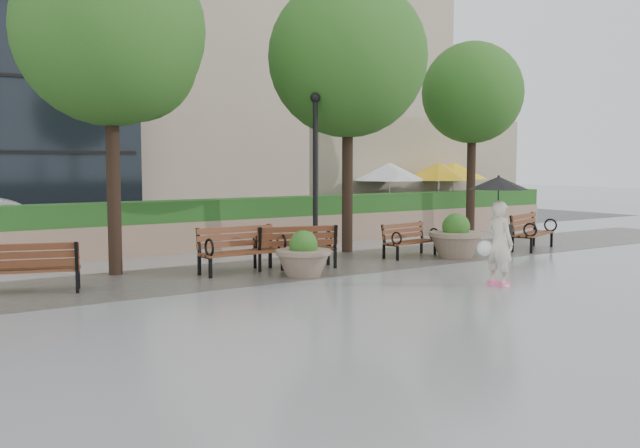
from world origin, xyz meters
TOP-DOWN VIEW (x-y plane):
  - ground at (0.00, 0.00)m, footprint 100.00×100.00m
  - cobble_strip at (0.00, 3.00)m, footprint 28.00×3.20m
  - hedge_wall at (0.00, 7.00)m, footprint 24.00×0.80m
  - cafe_wall at (9.50, 10.00)m, footprint 10.00×0.60m
  - cafe_hedge at (9.00, 7.80)m, footprint 8.00×0.50m
  - asphalt_street at (0.00, 11.00)m, footprint 40.00×7.00m
  - bldg_stone at (10.00, 23.00)m, footprint 18.00×10.00m
  - bench_0 at (-6.34, 3.01)m, footprint 1.84×1.19m
  - bench_1 at (-2.11, 2.96)m, footprint 1.83×0.75m
  - bench_2 at (-0.84, 2.84)m, footprint 1.90×1.20m
  - bench_3 at (2.53, 2.87)m, footprint 1.61×0.85m
  - bench_4 at (6.21, 2.12)m, footprint 1.89×1.27m
  - planter_left at (-1.26, 1.86)m, footprint 1.13×1.13m
  - planter_right at (3.37, 2.14)m, footprint 1.31×1.31m
  - lamppost at (0.29, 3.71)m, footprint 0.28×0.28m
  - tree_0 at (-4.22, 4.31)m, footprint 3.87×3.84m
  - tree_1 at (1.98, 4.58)m, footprint 4.05×4.05m
  - tree_2 at (7.87, 5.88)m, footprint 3.32×3.20m
  - patio_umb_white at (6.76, 8.68)m, footprint 2.50×2.50m
  - patio_umb_yellow_a at (8.53, 8.12)m, footprint 2.50×2.50m
  - patio_umb_yellow_b at (10.21, 9.05)m, footprint 2.50×2.50m
  - car_right at (-5.48, 10.05)m, footprint 4.37×1.98m
  - pedestrian at (1.20, -1.11)m, footprint 1.12×1.12m

SIDE VIEW (x-z plane):
  - ground at x=0.00m, z-range 0.00..0.00m
  - asphalt_street at x=0.00m, z-range 0.00..0.00m
  - cobble_strip at x=0.00m, z-range 0.00..0.01m
  - bench_3 at x=2.53m, z-range -0.17..0.66m
  - bench_0 at x=-6.34m, z-range -0.19..0.74m
  - bench_4 at x=6.21m, z-range -0.19..0.76m
  - bench_2 at x=-0.84m, z-range -0.19..0.76m
  - bench_1 at x=-2.11m, z-range -0.20..0.77m
  - planter_left at x=-1.26m, z-range -0.10..0.85m
  - planter_right at x=3.37m, z-range -0.12..0.98m
  - cafe_hedge at x=9.00m, z-range 0.00..0.90m
  - hedge_wall at x=0.00m, z-range -0.01..1.34m
  - car_right at x=-5.48m, z-range 0.00..1.39m
  - pedestrian at x=1.20m, z-range 0.22..2.29m
  - lamppost at x=0.29m, z-range -0.24..3.72m
  - patio_umb_white at x=6.76m, z-range 0.84..3.14m
  - patio_umb_yellow_a at x=8.53m, z-range 0.84..3.14m
  - patio_umb_yellow_b at x=10.21m, z-range 0.84..3.14m
  - cafe_wall at x=9.50m, z-range 0.00..4.00m
  - tree_2 at x=7.87m, z-range 1.34..7.46m
  - tree_0 at x=-4.22m, z-range 1.40..8.31m
  - tree_1 at x=1.98m, z-range 1.35..8.36m
  - bldg_stone at x=10.00m, z-range 0.00..20.00m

